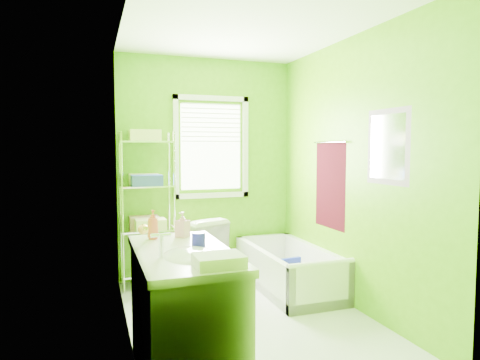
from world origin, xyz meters
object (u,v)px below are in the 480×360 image
object	(u,v)px
wire_shelf_unit	(148,191)
toilet	(193,252)
bathtub	(289,275)
vanity	(184,312)

from	to	relation	value
wire_shelf_unit	toilet	bearing A→B (deg)	-25.02
bathtub	wire_shelf_unit	size ratio (longest dim) A/B	0.86
toilet	vanity	world-z (taller)	vanity
vanity	wire_shelf_unit	distance (m)	2.15
bathtub	wire_shelf_unit	xyz separation A→B (m)	(-1.43, 0.60, 0.91)
vanity	bathtub	bearing A→B (deg)	44.92
toilet	wire_shelf_unit	xyz separation A→B (m)	(-0.46, 0.21, 0.67)
bathtub	vanity	world-z (taller)	vanity
vanity	wire_shelf_unit	bearing A→B (deg)	89.16
toilet	wire_shelf_unit	world-z (taller)	wire_shelf_unit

